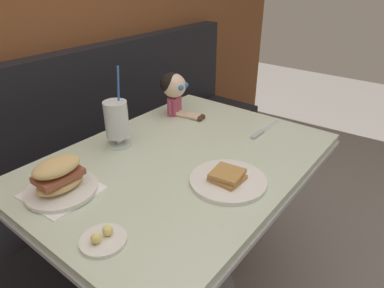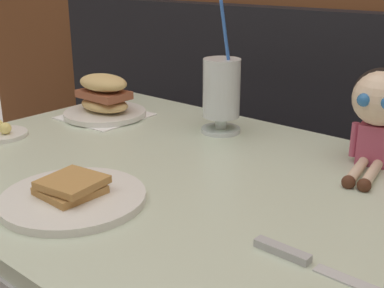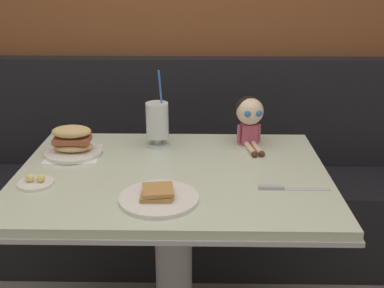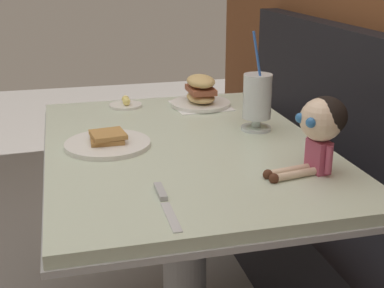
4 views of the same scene
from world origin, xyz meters
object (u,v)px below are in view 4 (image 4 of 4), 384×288
(sandwich_plate, at_px, (201,94))
(butter_knife, at_px, (163,198))
(milkshake_glass, at_px, (257,99))
(seated_doll, at_px, (321,124))
(butter_saucer, at_px, (126,104))
(toast_plate, at_px, (108,143))

(sandwich_plate, height_order, butter_knife, sandwich_plate)
(sandwich_plate, relative_size, butter_knife, 0.94)
(milkshake_glass, distance_m, butter_knife, 0.59)
(butter_knife, xyz_separation_m, seated_doll, (-0.07, 0.42, 0.12))
(butter_saucer, bearing_deg, butter_knife, -1.49)
(milkshake_glass, bearing_deg, seated_doll, 4.52)
(toast_plate, distance_m, butter_knife, 0.41)
(milkshake_glass, xyz_separation_m, sandwich_plate, (-0.32, -0.10, -0.05))
(toast_plate, xyz_separation_m, butter_saucer, (-0.42, 0.11, -0.00))
(butter_saucer, distance_m, seated_doll, 0.85)
(toast_plate, relative_size, sandwich_plate, 1.14)
(toast_plate, distance_m, milkshake_glass, 0.49)
(milkshake_glass, relative_size, sandwich_plate, 1.43)
(toast_plate, distance_m, butter_saucer, 0.43)
(milkshake_glass, distance_m, sandwich_plate, 0.34)
(toast_plate, height_order, milkshake_glass, milkshake_glass)
(seated_doll, bearing_deg, milkshake_glass, -175.48)
(sandwich_plate, bearing_deg, milkshake_glass, 17.04)
(milkshake_glass, relative_size, seated_doll, 1.39)
(butter_saucer, height_order, seated_doll, seated_doll)
(toast_plate, xyz_separation_m, sandwich_plate, (-0.36, 0.38, 0.03))
(butter_saucer, height_order, butter_knife, butter_saucer)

